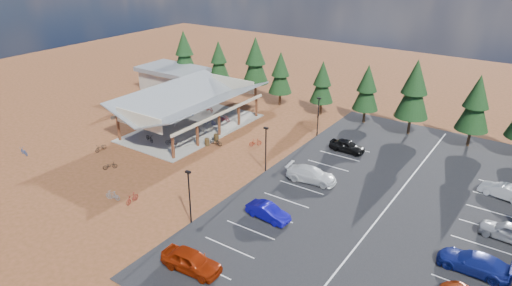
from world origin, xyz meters
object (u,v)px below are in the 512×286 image
Objects in this scene: outbuilding at (173,78)px; bike_16 at (216,141)px; bike_pavilion at (191,101)px; car_3 at (311,174)px; bike_5 at (204,129)px; bike_12 at (110,166)px; car_7 at (474,263)px; trash_bin_0 at (207,142)px; car_0 at (191,261)px; bike_6 at (210,122)px; car_4 at (347,146)px; car_9 at (503,191)px; bike_4 at (171,142)px; bike_11 at (132,198)px; bike_13 at (113,195)px; bike_8 at (101,148)px; lamp_post_1 at (266,146)px; car_8 at (508,231)px; car_1 at (268,212)px; bike_3 at (209,109)px; lamp_post_2 at (318,114)px; bike_7 at (225,118)px; bike_10 at (24,152)px; trash_bin_1 at (216,138)px; bike_1 at (172,122)px; bike_15 at (255,142)px; lamp_post_0 at (189,193)px.

outbuilding reaches higher than bike_16.
car_3 is (20.15, -4.24, -3.02)m from bike_pavilion.
bike_5 reaches higher than bike_12.
trash_bin_0 is at bearing -101.63° from car_7.
car_0 is 0.92× the size of car_7.
bike_12 is (-0.65, -16.23, -0.13)m from bike_6.
car_4 is 0.99× the size of car_9.
car_0 is 21.27m from car_7.
bike_4 is 0.92× the size of bike_11.
bike_13 is (5.49, -4.13, 0.09)m from bike_12.
trash_bin_0 is 12.57m from bike_8.
trash_bin_0 is (5.33, -3.33, -3.37)m from bike_pavilion.
car_7 reaches higher than bike_13.
lamp_post_1 reaches higher than car_7.
bike_12 is 0.34× the size of car_8.
bike_13 is 0.31× the size of car_3.
car_8 is at bearing 165.71° from car_7.
car_3 reaches higher than car_1.
bike_6 is at bearing -133.59° from bike_3.
lamp_post_2 is 3.37× the size of bike_12.
bike_13 is (10.17, -6.61, 0.04)m from bike_8.
bike_7 is at bearing 60.52° from bike_pavilion.
outbuilding is 24.38m from bike_16.
trash_bin_0 is at bearing 79.70° from car_3.
bike_10 is at bearing -83.09° from outbuilding.
trash_bin_1 is 0.61× the size of bike_7.
car_8 is (18.29, -8.57, 0.06)m from car_4.
bike_6 is at bearing -44.29° from bike_1.
car_1 reaches higher than bike_6.
bike_5 is 13.72m from bike_12.
bike_1 is at bearing -47.08° from outbuilding.
car_1 is (12.19, 4.98, 0.23)m from bike_11.
bike_pavilion is 3.98× the size of car_0.
trash_bin_0 is 3.97m from bike_5.
bike_7 is at bearing -81.80° from car_9.
bike_5 is (0.68, 5.26, 0.06)m from bike_4.
bike_6 is 0.39× the size of car_1.
trash_bin_1 is 0.21× the size of car_1.
car_4 is 16.89m from car_9.
bike_16 is 17.33m from car_1.
bike_15 is 10.73m from car_3.
bike_15 is 0.38× the size of car_1.
trash_bin_0 is 0.20× the size of car_8.
bike_1 is 25.83m from car_1.
bike_6 is (-1.14, 2.62, -0.03)m from bike_5.
lamp_post_2 is 14.37m from trash_bin_0.
bike_12 is at bearing 113.56° from bike_10.
car_3 reaches higher than bike_8.
bike_7 is 19.69m from car_3.
lamp_post_0 is 1.00× the size of lamp_post_2.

